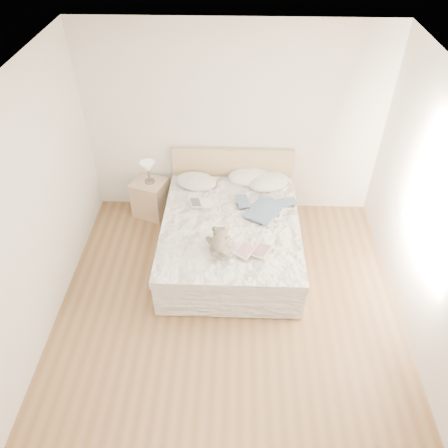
{
  "coord_description": "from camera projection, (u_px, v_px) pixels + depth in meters",
  "views": [
    {
      "loc": [
        0.06,
        -3.04,
        4.12
      ],
      "look_at": [
        -0.08,
        1.05,
        0.62
      ],
      "focal_mm": 35.0,
      "sensor_mm": 36.0,
      "label": 1
    }
  ],
  "objects": [
    {
      "name": "wall_back",
      "position": [
        233.0,
        124.0,
        5.82
      ],
      "size": [
        4.0,
        0.02,
        2.7
      ],
      "primitive_type": "cube",
      "color": "silver",
      "rests_on": "ground"
    },
    {
      "name": "blouse",
      "position": [
        265.0,
        210.0,
        5.58
      ],
      "size": [
        0.79,
        0.8,
        0.02
      ],
      "primitive_type": null,
      "rotation": [
        0.0,
        0.0,
        -0.53
      ],
      "color": "#3C506E",
      "rests_on": "bed"
    },
    {
      "name": "pillow_middle",
      "position": [
        250.0,
        176.0,
        6.14
      ],
      "size": [
        0.67,
        0.52,
        0.18
      ],
      "primitive_type": "ellipsoid",
      "rotation": [
        0.0,
        0.0,
        0.16
      ],
      "color": "white",
      "rests_on": "bed"
    },
    {
      "name": "window",
      "position": [
        435.0,
        214.0,
        4.22
      ],
      "size": [
        0.02,
        1.3,
        1.1
      ],
      "primitive_type": "cube",
      "color": "white",
      "rests_on": "wall_right"
    },
    {
      "name": "photo_book",
      "position": [
        201.0,
        203.0,
        5.68
      ],
      "size": [
        0.35,
        0.28,
        0.02
      ],
      "primitive_type": "cube",
      "rotation": [
        0.0,
        0.0,
        0.26
      ],
      "color": "white",
      "rests_on": "bed"
    },
    {
      "name": "table_lamp",
      "position": [
        148.0,
        168.0,
        6.02
      ],
      "size": [
        0.22,
        0.22,
        0.32
      ],
      "color": "#47433E",
      "rests_on": "nightstand"
    },
    {
      "name": "pillow_right",
      "position": [
        269.0,
        182.0,
        6.04
      ],
      "size": [
        0.71,
        0.61,
        0.18
      ],
      "primitive_type": "ellipsoid",
      "rotation": [
        0.0,
        0.0,
        0.39
      ],
      "color": "silver",
      "rests_on": "bed"
    },
    {
      "name": "wall_left",
      "position": [
        20.0,
        233.0,
        4.16
      ],
      "size": [
        0.02,
        4.5,
        2.7
      ],
      "primitive_type": "cube",
      "color": "silver",
      "rests_on": "ground"
    },
    {
      "name": "floor",
      "position": [
        228.0,
        325.0,
        4.99
      ],
      "size": [
        4.0,
        4.5,
        0.0
      ],
      "primitive_type": "cube",
      "color": "brown",
      "rests_on": "ground"
    },
    {
      "name": "wall_right",
      "position": [
        444.0,
        243.0,
        4.06
      ],
      "size": [
        0.02,
        4.5,
        2.7
      ],
      "primitive_type": "cube",
      "color": "silver",
      "rests_on": "ground"
    },
    {
      "name": "bed",
      "position": [
        231.0,
        235.0,
        5.69
      ],
      "size": [
        1.72,
        2.14,
        1.0
      ],
      "color": "tan",
      "rests_on": "floor"
    },
    {
      "name": "childrens_book",
      "position": [
        253.0,
        251.0,
        5.01
      ],
      "size": [
        0.46,
        0.41,
        0.02
      ],
      "primitive_type": "cube",
      "rotation": [
        0.0,
        0.0,
        -0.53
      ],
      "color": "beige",
      "rests_on": "bed"
    },
    {
      "name": "pillow_left",
      "position": [
        196.0,
        181.0,
        6.04
      ],
      "size": [
        0.66,
        0.54,
        0.17
      ],
      "primitive_type": "ellipsoid",
      "rotation": [
        0.0,
        0.0,
        -0.26
      ],
      "color": "silver",
      "rests_on": "bed"
    },
    {
      "name": "teddy_bear",
      "position": [
        218.0,
        248.0,
        5.01
      ],
      "size": [
        0.27,
        0.37,
        0.19
      ],
      "primitive_type": null,
      "rotation": [
        0.0,
        0.0,
        0.05
      ],
      "color": "#615949",
      "rests_on": "bed"
    },
    {
      "name": "nightstand",
      "position": [
        151.0,
        198.0,
        6.35
      ],
      "size": [
        0.56,
        0.52,
        0.56
      ],
      "primitive_type": "cube",
      "rotation": [
        0.0,
        0.0,
        -0.33
      ],
      "color": "tan",
      "rests_on": "floor"
    },
    {
      "name": "ceiling",
      "position": [
        230.0,
        103.0,
        3.23
      ],
      "size": [
        4.0,
        4.5,
        0.0
      ],
      "primitive_type": "cube",
      "color": "white",
      "rests_on": "ground"
    }
  ]
}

